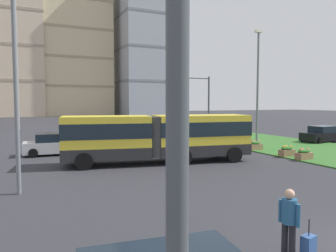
{
  "coord_description": "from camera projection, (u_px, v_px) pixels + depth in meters",
  "views": [
    {
      "loc": [
        -8.48,
        -4.98,
        3.81
      ],
      "look_at": [
        0.96,
        15.51,
        2.2
      ],
      "focal_mm": 35.06,
      "sensor_mm": 36.0,
      "label": 1
    }
  ],
  "objects": [
    {
      "name": "apartment_tower_westcentre",
      "position": [
        10.0,
        33.0,
        91.7
      ],
      "size": [
        16.56,
        17.63,
        46.47
      ],
      "color": "#C6B299",
      "rests_on": "ground"
    },
    {
      "name": "streetlight_median",
      "position": [
        258.0,
        84.0,
        28.41
      ],
      "size": [
        0.7,
        0.28,
        10.01
      ],
      "color": "slate",
      "rests_on": "ground"
    },
    {
      "name": "flower_planter_5",
      "position": [
        255.0,
        145.0,
        26.05
      ],
      "size": [
        1.1,
        0.56,
        0.74
      ],
      "color": "#937051",
      "rests_on": "grass_median"
    },
    {
      "name": "flower_planter_3",
      "position": [
        304.0,
        154.0,
        21.63
      ],
      "size": [
        1.1,
        0.56,
        0.74
      ],
      "color": "#937051",
      "rests_on": "grass_median"
    },
    {
      "name": "car_black_sedan",
      "position": [
        322.0,
        135.0,
        31.46
      ],
      "size": [
        4.54,
        2.32,
        1.58
      ],
      "color": "black",
      "rests_on": "ground"
    },
    {
      "name": "pedestrian_crossing",
      "position": [
        289.0,
        219.0,
        7.91
      ],
      "size": [
        0.36,
        0.57,
        1.74
      ],
      "color": "black",
      "rests_on": "ground"
    },
    {
      "name": "car_silver_hatch",
      "position": [
        55.0,
        144.0,
        23.98
      ],
      "size": [
        4.51,
        2.27,
        1.58
      ],
      "color": "#B7BABF",
      "rests_on": "ground"
    },
    {
      "name": "flower_planter_4",
      "position": [
        287.0,
        151.0,
        22.99
      ],
      "size": [
        1.1,
        0.56,
        0.74
      ],
      "color": "#937051",
      "rests_on": "grass_median"
    },
    {
      "name": "traffic_light_far_right",
      "position": [
        197.0,
        97.0,
        30.83
      ],
      "size": [
        4.22,
        0.28,
        6.29
      ],
      "color": "#474C51",
      "rests_on": "ground"
    },
    {
      "name": "traffic_light_near_left",
      "position": [
        322.0,
        98.0,
        2.77
      ],
      "size": [
        4.01,
        0.28,
        5.53
      ],
      "color": "#474C51",
      "rests_on": "ground"
    },
    {
      "name": "articulated_bus",
      "position": [
        158.0,
        137.0,
        20.72
      ],
      "size": [
        12.07,
        4.57,
        3.0
      ],
      "color": "yellow",
      "rests_on": "ground"
    },
    {
      "name": "rolling_suitcase",
      "position": [
        308.0,
        247.0,
        7.96
      ],
      "size": [
        0.4,
        0.31,
        0.97
      ],
      "color": "#335693",
      "rests_on": "ground"
    },
    {
      "name": "apartment_tower_eastcentre",
      "position": [
        145.0,
        35.0,
        100.93
      ],
      "size": [
        16.1,
        16.63,
        49.04
      ],
      "color": "#9EA3AD",
      "rests_on": "ground"
    },
    {
      "name": "streetlight_left",
      "position": [
        15.0,
        72.0,
        13.32
      ],
      "size": [
        0.7,
        0.28,
        9.26
      ],
      "color": "slate",
      "rests_on": "ground"
    },
    {
      "name": "apartment_tower_centre",
      "position": [
        72.0,
        47.0,
        99.18
      ],
      "size": [
        21.74,
        16.65,
        40.95
      ],
      "color": "beige",
      "rests_on": "ground"
    }
  ]
}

